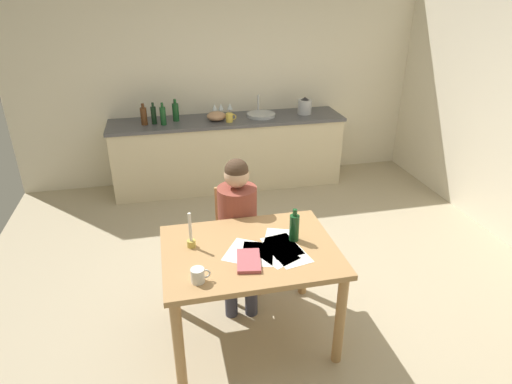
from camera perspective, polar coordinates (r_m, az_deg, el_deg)
ground_plane at (r=3.92m, az=1.99°, el=-12.66°), size 5.20×5.20×0.04m
wall_back at (r=5.74m, az=-4.48°, el=14.42°), size 5.20×0.12×2.60m
kitchen_counter at (r=5.63m, az=-3.64°, el=5.22°), size 2.91×0.64×0.90m
dining_table at (r=3.08m, az=-0.80°, el=-9.27°), size 1.20×0.89×0.76m
chair_at_table at (r=3.74m, az=-2.50°, el=-5.43°), size 0.45×0.45×0.86m
person_seated at (r=3.51m, az=-2.39°, el=-3.91°), size 0.37×0.62×1.19m
coffee_mug at (r=2.71m, az=-7.60°, el=-10.81°), size 0.12×0.08×0.09m
candlestick at (r=3.03m, az=-8.55°, el=-5.95°), size 0.06×0.06×0.26m
book_magazine at (r=2.87m, az=-0.98°, el=-9.02°), size 0.19×0.28×0.02m
paper_letter at (r=3.04m, az=3.43°, el=-7.10°), size 0.26×0.33×0.00m
paper_bill at (r=2.97m, az=4.47°, el=-8.13°), size 0.26×0.33×0.00m
paper_envelope at (r=2.98m, az=-1.68°, el=-7.81°), size 0.33×0.36×0.00m
paper_receipt at (r=2.96m, az=2.50°, el=-8.12°), size 0.32×0.36×0.00m
paper_notice at (r=3.12m, az=3.08°, el=-6.25°), size 0.30×0.35×0.00m
paper_flyer at (r=2.96m, az=0.21°, el=-8.12°), size 0.28×0.34×0.00m
wine_bottle_on_table at (r=3.07m, az=5.05°, el=-4.63°), size 0.07×0.07×0.25m
sink_unit at (r=5.56m, az=0.66°, el=10.14°), size 0.36×0.36×0.24m
bottle_oil at (r=5.36m, az=-14.54°, el=9.67°), size 0.08×0.08×0.26m
bottle_vinegar at (r=5.37m, az=-13.30°, el=9.84°), size 0.06×0.06×0.26m
bottle_wine_red at (r=5.30m, az=-12.13°, el=9.80°), size 0.07×0.07×0.27m
bottle_sauce at (r=5.43m, az=-10.52°, el=10.33°), size 0.08×0.08×0.27m
mixing_bowl at (r=5.41m, az=-5.23°, el=9.91°), size 0.24×0.24×0.11m
stovetop_kettle at (r=5.69m, az=6.41°, el=11.14°), size 0.18×0.18×0.22m
wine_glass_near_sink at (r=5.61m, az=-3.47°, el=11.13°), size 0.07×0.07×0.15m
wine_glass_by_kettle at (r=5.59m, az=-4.63°, el=11.05°), size 0.07×0.07×0.15m
wine_glass_back_left at (r=5.58m, az=-5.46°, el=10.99°), size 0.07×0.07×0.15m
teacup_on_counter at (r=5.33m, az=-3.46°, el=9.74°), size 0.13×0.09×0.11m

